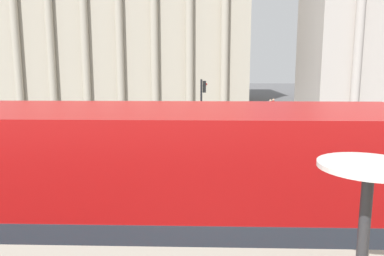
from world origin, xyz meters
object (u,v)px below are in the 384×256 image
Objects in this scene: double_decker_bus at (81,219)px; cafe_dining_table at (367,195)px; plaza_building_left at (132,27)px; pedestrian_black at (270,107)px; pedestrian_red at (273,106)px; pedestrian_grey at (200,109)px; pedestrian_yellow at (183,126)px; traffic_light_near at (214,132)px; traffic_light_mid at (202,102)px.

double_decker_bus is 4.94m from cafe_dining_table.
pedestrian_black is (16.10, -16.29, -9.07)m from plaza_building_left.
pedestrian_black is at bearing -71.08° from pedestrian_red.
pedestrian_red is at bearing 22.67° from pedestrian_grey.
double_decker_bus is 31.62m from pedestrian_red.
pedestrian_red is at bearing -86.62° from pedestrian_yellow.
pedestrian_grey is at bearing 92.16° from traffic_light_near.
pedestrian_red is at bearing 81.25° from double_decker_bus.
double_decker_bus reaches higher than traffic_light_mid.
pedestrian_yellow is at bearing 95.11° from double_decker_bus.
cafe_dining_table reaches higher than traffic_light_near.
pedestrian_yellow is at bearing -73.40° from plaza_building_left.
plaza_building_left is 30.74m from pedestrian_yellow.
traffic_light_near is at bearing -92.71° from pedestrian_grey.
traffic_light_mid is at bearing 90.76° from double_decker_bus.
traffic_light_mid is (9.64, -29.27, -7.40)m from plaza_building_left.
pedestrian_grey is at bearing -91.87° from pedestrian_red.
traffic_light_mid is at bearing -93.69° from pedestrian_grey.
double_decker_bus is at bearing 124.51° from pedestrian_yellow.
traffic_light_mid is (1.96, 16.99, 0.28)m from double_decker_bus.
double_decker_bus is at bearing 134.37° from pedestrian_black.
pedestrian_grey is at bearing 86.18° from pedestrian_black.
traffic_light_near is 1.87× the size of pedestrian_grey.
pedestrian_red is (5.76, 33.89, -3.09)m from cafe_dining_table.
pedestrian_red is 1.04× the size of pedestrian_yellow.
traffic_light_mid is 2.20× the size of pedestrian_grey.
traffic_light_mid reaches higher than pedestrian_yellow.
pedestrian_yellow is at bearing 117.00° from pedestrian_black.
pedestrian_yellow is (-8.05, -12.23, -0.04)m from pedestrian_red.
double_decker_bus reaches higher than pedestrian_grey.
double_decker_bus is 0.34× the size of plaza_building_left.
traffic_light_near reaches higher than pedestrian_black.
plaza_building_left reaches higher than pedestrian_black.
pedestrian_black is (6.45, 12.98, -1.67)m from traffic_light_mid.
cafe_dining_table is 34.09m from pedestrian_black.
cafe_dining_table is at bearing -39.05° from pedestrian_red.
pedestrian_yellow is at bearing -101.88° from pedestrian_grey.
plaza_building_left is at bearing -36.67° from pedestrian_yellow.
traffic_light_mid reaches higher than pedestrian_black.
double_decker_bus is 6.56× the size of pedestrian_black.
pedestrian_grey is at bearing 93.57° from double_decker_bus.
pedestrian_black is (8.41, 29.97, -1.39)m from double_decker_bus.
traffic_light_near is 2.13× the size of pedestrian_yellow.
double_decker_bus is at bearing -80.57° from plaza_building_left.
cafe_dining_table is 0.46× the size of pedestrian_yellow.
pedestrian_red is at bearing 73.72° from traffic_light_near.
double_decker_bus is 26.79m from pedestrian_grey.
plaza_building_left reaches higher than pedestrian_yellow.
pedestrian_yellow is (-7.71, -11.85, -0.02)m from pedestrian_black.
traffic_light_mid is 9.84m from pedestrian_grey.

